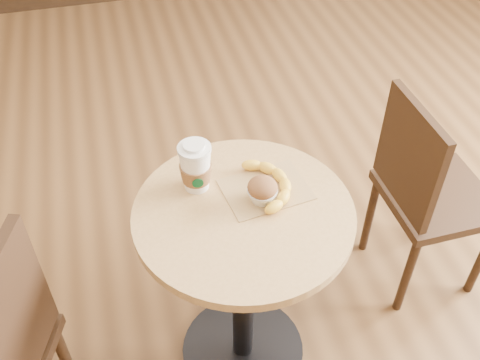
{
  "coord_description": "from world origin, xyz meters",
  "views": [
    {
      "loc": [
        -0.23,
        -1.14,
        1.88
      ],
      "look_at": [
        0.05,
        -0.06,
        0.83
      ],
      "focal_mm": 42.0,
      "sensor_mm": 36.0,
      "label": 1
    }
  ],
  "objects_px": {
    "cafe_table": "(243,266)",
    "chair_right": "(426,191)",
    "banana": "(272,184)",
    "coffee_cup": "(196,168)",
    "muffin": "(262,190)"
  },
  "relations": [
    {
      "from": "cafe_table",
      "to": "muffin",
      "type": "relative_size",
      "value": 8.71
    },
    {
      "from": "banana",
      "to": "cafe_table",
      "type": "bearing_deg",
      "value": -146.33
    },
    {
      "from": "cafe_table",
      "to": "chair_right",
      "type": "bearing_deg",
      "value": 14.69
    },
    {
      "from": "coffee_cup",
      "to": "banana",
      "type": "relative_size",
      "value": 0.65
    },
    {
      "from": "muffin",
      "to": "coffee_cup",
      "type": "bearing_deg",
      "value": 148.0
    },
    {
      "from": "cafe_table",
      "to": "chair_right",
      "type": "relative_size",
      "value": 0.89
    },
    {
      "from": "chair_right",
      "to": "coffee_cup",
      "type": "relative_size",
      "value": 5.38
    },
    {
      "from": "chair_right",
      "to": "muffin",
      "type": "relative_size",
      "value": 9.82
    },
    {
      "from": "chair_right",
      "to": "muffin",
      "type": "bearing_deg",
      "value": 102.87
    },
    {
      "from": "coffee_cup",
      "to": "banana",
      "type": "xyz_separation_m",
      "value": [
        0.21,
        -0.06,
        -0.05
      ]
    },
    {
      "from": "chair_right",
      "to": "banana",
      "type": "relative_size",
      "value": 3.48
    },
    {
      "from": "chair_right",
      "to": "muffin",
      "type": "height_order",
      "value": "chair_right"
    },
    {
      "from": "cafe_table",
      "to": "banana",
      "type": "xyz_separation_m",
      "value": [
        0.1,
        0.06,
        0.27
      ]
    },
    {
      "from": "cafe_table",
      "to": "muffin",
      "type": "height_order",
      "value": "muffin"
    },
    {
      "from": "chair_right",
      "to": "banana",
      "type": "distance_m",
      "value": 0.71
    }
  ]
}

